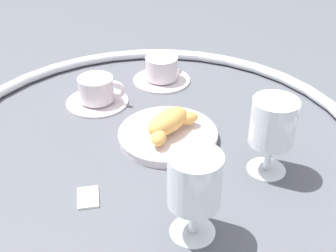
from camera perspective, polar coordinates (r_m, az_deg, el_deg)
The scene contains 9 objects.
ground_plane at distance 0.85m, azimuth -1.93°, elevation -2.28°, with size 2.20×2.20×0.00m, color #4C4F56.
table_chrome_rim at distance 0.84m, azimuth -1.94°, elevation -1.61°, with size 0.81×0.81×0.02m, color silver.
pastry_plate at distance 0.85m, azimuth 0.00°, elevation -1.11°, with size 0.19×0.19×0.02m.
croissant_large at distance 0.83m, azimuth 0.17°, elevation 0.43°, with size 0.13×0.08×0.04m.
coffee_cup_near at distance 0.98m, azimuth -9.11°, elevation 4.30°, with size 0.14×0.14×0.06m.
coffee_cup_far at distance 1.06m, azimuth -0.78°, elevation 7.11°, with size 0.14×0.14×0.06m.
juice_glass_left at distance 0.61m, azimuth 3.44°, elevation -7.32°, with size 0.08×0.08×0.14m.
juice_glass_right at distance 0.75m, azimuth 13.33°, elevation 0.09°, with size 0.08×0.08×0.14m.
sugar_packet at distance 0.73m, azimuth -10.26°, elevation -8.92°, with size 0.05×0.03×0.01m, color white.
Camera 1 is at (0.60, 0.34, 0.49)m, focal length 47.38 mm.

